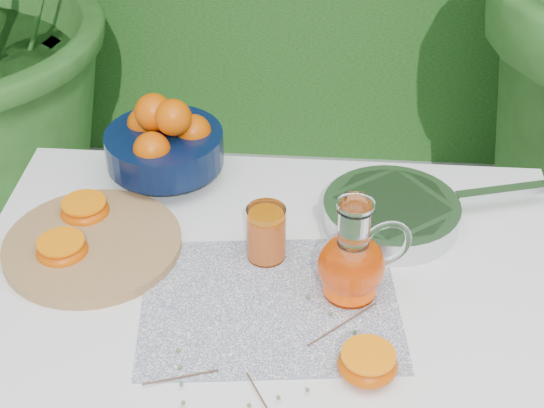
# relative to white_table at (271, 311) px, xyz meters

# --- Properties ---
(white_table) EXTENTS (1.00, 0.70, 0.75)m
(white_table) POSITION_rel_white_table_xyz_m (0.00, 0.00, 0.00)
(white_table) COLOR white
(white_table) RESTS_ON ground
(placemat) EXTENTS (0.44, 0.36, 0.00)m
(placemat) POSITION_rel_white_table_xyz_m (0.00, -0.07, 0.08)
(placemat) COLOR #0B1041
(placemat) RESTS_ON white_table
(cutting_board) EXTENTS (0.33, 0.33, 0.02)m
(cutting_board) POSITION_rel_white_table_xyz_m (-0.31, 0.04, 0.09)
(cutting_board) COLOR #9D7946
(cutting_board) RESTS_ON white_table
(fruit_bowl) EXTENTS (0.26, 0.26, 0.18)m
(fruit_bowl) POSITION_rel_white_table_xyz_m (-0.22, 0.27, 0.16)
(fruit_bowl) COLOR black
(fruit_bowl) RESTS_ON white_table
(juice_pitcher) EXTENTS (0.16, 0.14, 0.18)m
(juice_pitcher) POSITION_rel_white_table_xyz_m (0.13, -0.03, 0.15)
(juice_pitcher) COLOR white
(juice_pitcher) RESTS_ON white_table
(juice_tumbler) EXTENTS (0.09, 0.09, 0.10)m
(juice_tumbler) POSITION_rel_white_table_xyz_m (-0.01, 0.04, 0.13)
(juice_tumbler) COLOR white
(juice_tumbler) RESTS_ON white_table
(saute_pan) EXTENTS (0.44, 0.30, 0.05)m
(saute_pan) POSITION_rel_white_table_xyz_m (0.20, 0.16, 0.11)
(saute_pan) COLOR #BCBCC1
(saute_pan) RESTS_ON white_table
(orange_halves) EXTENTS (0.61, 0.43, 0.04)m
(orange_halves) POSITION_rel_white_table_xyz_m (-0.18, -0.02, 0.10)
(orange_halves) COLOR #D74E02
(orange_halves) RESTS_ON white_table
(thyme_sprigs) EXTENTS (0.34, 0.27, 0.01)m
(thyme_sprigs) POSITION_rel_white_table_xyz_m (0.01, -0.20, 0.09)
(thyme_sprigs) COLOR #4F3524
(thyme_sprigs) RESTS_ON white_table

